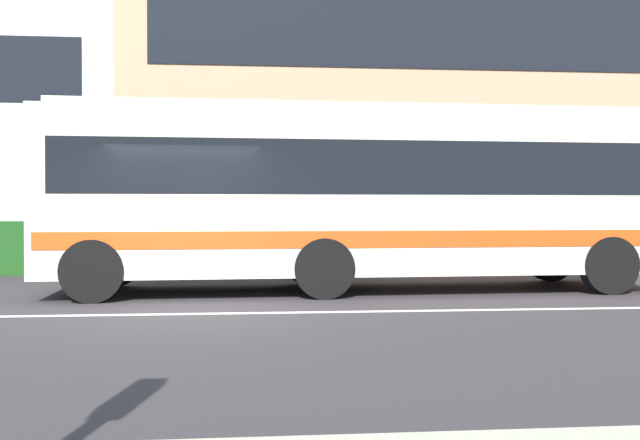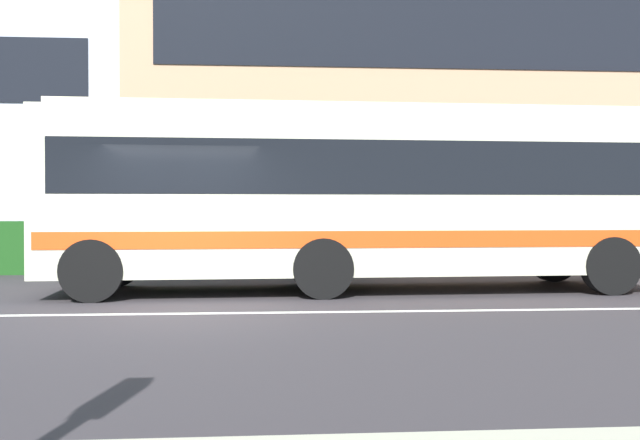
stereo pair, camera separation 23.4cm
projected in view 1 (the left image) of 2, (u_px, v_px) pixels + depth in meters
The scene contains 5 objects.
ground_plane at pixel (174, 314), 10.03m from camera, with size 160.00×160.00×0.00m, color #373236.
lane_centre_line at pixel (174, 314), 10.03m from camera, with size 60.00×0.16×0.01m, color silver.
hedge_row_far at pixel (114, 247), 16.59m from camera, with size 12.01×1.10×1.19m, color #1D4E1A.
apartment_block_right at pixel (479, 86), 26.45m from camera, with size 24.86×8.44×12.07m.
transit_bus at pixel (351, 191), 12.96m from camera, with size 10.78×2.91×3.26m.
Camera 1 is at (1.09, -10.16, 1.47)m, focal length 40.23 mm.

